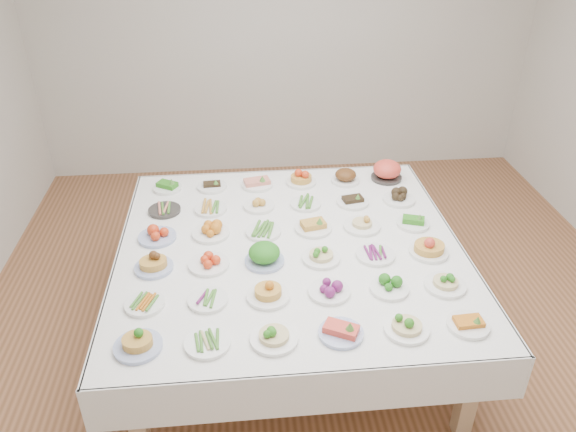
{
  "coord_description": "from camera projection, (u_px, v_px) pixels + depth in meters",
  "views": [
    {
      "loc": [
        -0.53,
        -3.11,
        2.73
      ],
      "look_at": [
        -0.23,
        -0.03,
        0.88
      ],
      "focal_mm": 35.0,
      "sensor_mm": 36.0,
      "label": 1
    }
  ],
  "objects": [
    {
      "name": "room_envelope",
      "position": [
        329.0,
        66.0,
        3.16
      ],
      "size": [
        5.02,
        5.02,
        2.81
      ],
      "color": "#955F3E",
      "rests_on": "ground"
    },
    {
      "name": "display_table",
      "position": [
        290.0,
        255.0,
        3.57
      ],
      "size": [
        2.17,
        2.17,
        0.75
      ],
      "color": "white",
      "rests_on": "ground"
    },
    {
      "name": "dish_0",
      "position": [
        137.0,
        339.0,
        2.73
      ],
      "size": [
        0.24,
        0.24,
        0.14
      ],
      "color": "#4C66B2",
      "rests_on": "display_table"
    },
    {
      "name": "dish_1",
      "position": [
        207.0,
        342.0,
        2.77
      ],
      "size": [
        0.23,
        0.23,
        0.05
      ],
      "color": "white",
      "rests_on": "display_table"
    },
    {
      "name": "dish_2",
      "position": [
        274.0,
        331.0,
        2.78
      ],
      "size": [
        0.24,
        0.24,
        0.13
      ],
      "color": "white",
      "rests_on": "display_table"
    },
    {
      "name": "dish_3",
      "position": [
        341.0,
        328.0,
        2.82
      ],
      "size": [
        0.23,
        0.23,
        0.1
      ],
      "color": "#4C66B2",
      "rests_on": "display_table"
    },
    {
      "name": "dish_4",
      "position": [
        407.0,
        321.0,
        2.83
      ],
      "size": [
        0.23,
        0.23,
        0.14
      ],
      "color": "white",
      "rests_on": "display_table"
    },
    {
      "name": "dish_5",
      "position": [
        469.0,
        322.0,
        2.88
      ],
      "size": [
        0.22,
        0.22,
        0.09
      ],
      "color": "white",
      "rests_on": "display_table"
    },
    {
      "name": "dish_6",
      "position": [
        145.0,
        303.0,
        3.03
      ],
      "size": [
        0.21,
        0.21,
        0.05
      ],
      "color": "white",
      "rests_on": "display_table"
    },
    {
      "name": "dish_7",
      "position": [
        208.0,
        299.0,
        3.06
      ],
      "size": [
        0.22,
        0.22,
        0.05
      ],
      "color": "white",
      "rests_on": "display_table"
    },
    {
      "name": "dish_8",
      "position": [
        268.0,
        290.0,
        3.07
      ],
      "size": [
        0.24,
        0.24,
        0.13
      ],
      "color": "white",
      "rests_on": "display_table"
    },
    {
      "name": "dish_9",
      "position": [
        329.0,
        287.0,
        3.11
      ],
      "size": [
        0.23,
        0.23,
        0.1
      ],
      "color": "white",
      "rests_on": "display_table"
    },
    {
      "name": "dish_10",
      "position": [
        390.0,
        285.0,
        3.13
      ],
      "size": [
        0.22,
        0.22,
        0.09
      ],
      "color": "white",
      "rests_on": "display_table"
    },
    {
      "name": "dish_11",
      "position": [
        446.0,
        280.0,
        3.15
      ],
      "size": [
        0.23,
        0.23,
        0.12
      ],
      "color": "white",
      "rests_on": "display_table"
    },
    {
      "name": "dish_12",
      "position": [
        153.0,
        260.0,
        3.29
      ],
      "size": [
        0.23,
        0.23,
        0.14
      ],
      "color": "#4C66B2",
      "rests_on": "display_table"
    },
    {
      "name": "dish_13",
      "position": [
        209.0,
        260.0,
        3.33
      ],
      "size": [
        0.24,
        0.24,
        0.1
      ],
      "color": "white",
      "rests_on": "display_table"
    },
    {
      "name": "dish_14",
      "position": [
        264.0,
        253.0,
        3.35
      ],
      "size": [
        0.26,
        0.26,
        0.14
      ],
      "color": "#4C66B2",
      "rests_on": "display_table"
    },
    {
      "name": "dish_15",
      "position": [
        321.0,
        251.0,
        3.37
      ],
      "size": [
        0.23,
        0.23,
        0.13
      ],
      "color": "white",
      "rests_on": "display_table"
    },
    {
      "name": "dish_16",
      "position": [
        375.0,
        254.0,
        3.43
      ],
      "size": [
        0.23,
        0.23,
        0.05
      ],
      "color": "white",
      "rests_on": "display_table"
    },
    {
      "name": "dish_17",
      "position": [
        430.0,
        243.0,
        3.43
      ],
      "size": [
        0.25,
        0.24,
        0.15
      ],
      "color": "white",
      "rests_on": "display_table"
    },
    {
      "name": "dish_18",
      "position": [
        157.0,
        233.0,
        3.58
      ],
      "size": [
        0.24,
        0.24,
        0.11
      ],
      "color": "#4C66B2",
      "rests_on": "display_table"
    },
    {
      "name": "dish_19",
      "position": [
        210.0,
        229.0,
        3.62
      ],
      "size": [
        0.24,
        0.24,
        0.11
      ],
      "color": "white",
      "rests_on": "display_table"
    },
    {
      "name": "dish_20",
      "position": [
        263.0,
        230.0,
        3.65
      ],
      "size": [
        0.25,
        0.23,
        0.06
      ],
      "color": "white",
      "rests_on": "display_table"
    },
    {
      "name": "dish_21",
      "position": [
        313.0,
        224.0,
        3.68
      ],
      "size": [
        0.24,
        0.24,
        0.11
      ],
      "color": "white",
      "rests_on": "display_table"
    },
    {
      "name": "dish_22",
      "position": [
        362.0,
        220.0,
        3.69
      ],
      "size": [
        0.24,
        0.24,
        0.13
      ],
      "color": "white",
      "rests_on": "display_table"
    },
    {
      "name": "dish_23",
      "position": [
        413.0,
        221.0,
        3.73
      ],
      "size": [
        0.21,
        0.21,
        0.09
      ],
      "color": "white",
      "rests_on": "display_table"
    },
    {
      "name": "dish_24",
      "position": [
        164.0,
        209.0,
        3.89
      ],
      "size": [
        0.22,
        0.22,
        0.05
      ],
      "color": "#2F2C2A",
      "rests_on": "display_table"
    },
    {
      "name": "dish_25",
      "position": [
        211.0,
        208.0,
        3.9
      ],
      "size": [
        0.22,
        0.22,
        0.05
      ],
      "color": "white",
      "rests_on": "display_table"
    },
    {
      "name": "dish_26",
      "position": [
        259.0,
        204.0,
        3.93
      ],
      "size": [
        0.21,
        0.21,
        0.08
      ],
      "color": "white",
      "rests_on": "display_table"
    },
    {
      "name": "dish_27",
      "position": [
        306.0,
        203.0,
        3.96
      ],
      "size": [
        0.23,
        0.21,
        0.05
      ],
      "color": "white",
      "rests_on": "display_table"
    },
    {
      "name": "dish_28",
      "position": [
        353.0,
        199.0,
        3.98
      ],
      "size": [
        0.23,
        0.23,
        0.09
      ],
      "color": "white",
      "rests_on": "display_table"
    },
    {
      "name": "dish_29",
      "position": [
        399.0,
        196.0,
        4.01
      ],
      "size": [
        0.23,
        0.23,
        0.1
      ],
      "color": "white",
      "rests_on": "display_table"
    },
    {
      "name": "dish_30",
      "position": [
        167.0,
        185.0,
        4.16
      ],
      "size": [
        0.21,
        0.21,
        0.1
      ],
      "color": "white",
      "rests_on": "display_table"
    },
    {
      "name": "dish_31",
      "position": [
        212.0,
        184.0,
        4.19
      ],
      "size": [
        0.22,
        0.22,
        0.09
      ],
      "color": "white",
      "rests_on": "display_table"
    },
    {
      "name": "dish_32",
      "position": [
        257.0,
        180.0,
        4.21
      ],
      "size": [
        0.23,
        0.23,
        0.11
      ],
      "color": "white",
      "rests_on": "display_table"
    },
    {
      "name": "dish_33",
      "position": [
        301.0,
        175.0,
        4.23
      ],
      "size": [
        0.25,
        0.24,
        0.15
      ],
      "color": "white",
      "rests_on": "display_table"
    },
    {
      "name": "dish_34",
      "position": [
        346.0,
        176.0,
        4.26
      ],
      "size": [
        0.21,
        0.21,
        0.12
      ],
      "color": "white",
      "rests_on": "display_table"
    },
    {
      "name": "dish_35",
      "position": [
        387.0,
        171.0,
        4.29
      ],
      "size": [
        0.27,
        0.27,
        0.15
      ],
      "color": "#2F2C2A",
      "rests_on": "display_table"
    }
  ]
}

